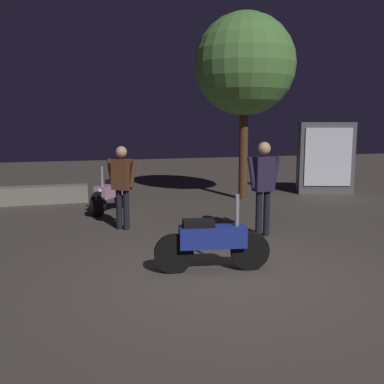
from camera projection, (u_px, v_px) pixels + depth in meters
The scene contains 8 objects.
ground_plane at pixel (231, 279), 6.19m from camera, with size 40.00×40.00×0.00m, color #4C443D.
motorcycle_blue_foreground at pixel (212, 241), 6.46m from camera, with size 1.65×0.45×1.11m.
motorcycle_pink_parked_left at pixel (110, 193), 10.77m from camera, with size 1.07×1.39×1.11m.
person_rider_beside at pixel (263, 180), 8.38m from camera, with size 0.67×0.25×1.75m.
person_bystander_far at pixel (122, 180), 8.92m from camera, with size 0.58×0.47×1.65m.
tree_center_bg at pixel (245, 65), 12.08m from camera, with size 2.69×2.69×4.97m.
kiosk_billboard at pixel (326, 158), 13.45m from camera, with size 1.68×0.97×2.10m.
planter_wall_low at pixel (17, 196), 11.75m from camera, with size 3.55×0.50×0.45m.
Camera 1 is at (-2.23, -5.53, 2.12)m, focal length 42.68 mm.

